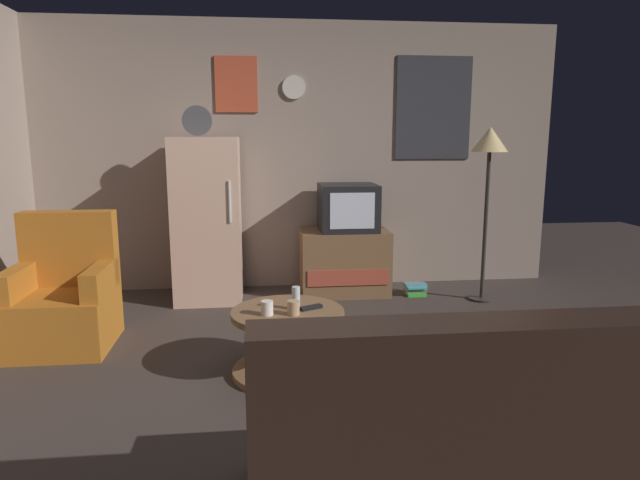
% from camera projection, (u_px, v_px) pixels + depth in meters
% --- Properties ---
extents(ground_plane, '(12.00, 12.00, 0.00)m').
position_uv_depth(ground_plane, '(326.00, 389.00, 3.39)').
color(ground_plane, '#3D332D').
extents(wall_with_art, '(5.20, 0.12, 2.60)m').
position_uv_depth(wall_with_art, '(298.00, 157.00, 5.54)').
color(wall_with_art, gray).
rests_on(wall_with_art, ground_plane).
extents(fridge, '(0.60, 0.62, 1.77)m').
position_uv_depth(fridge, '(207.00, 219.00, 5.12)').
color(fridge, beige).
rests_on(fridge, ground_plane).
extents(tv_stand, '(0.84, 0.53, 0.62)m').
position_uv_depth(tv_stand, '(344.00, 262.00, 5.40)').
color(tv_stand, brown).
rests_on(tv_stand, ground_plane).
extents(crt_tv, '(0.54, 0.51, 0.44)m').
position_uv_depth(crt_tv, '(348.00, 207.00, 5.30)').
color(crt_tv, black).
rests_on(crt_tv, tv_stand).
extents(standing_lamp, '(0.32, 0.32, 1.59)m').
position_uv_depth(standing_lamp, '(489.00, 153.00, 4.98)').
color(standing_lamp, '#332D28').
rests_on(standing_lamp, ground_plane).
extents(coffee_table, '(0.72, 0.72, 0.42)m').
position_uv_depth(coffee_table, '(288.00, 342.00, 3.57)').
color(coffee_table, brown).
rests_on(coffee_table, ground_plane).
extents(wine_glass, '(0.05, 0.05, 0.15)m').
position_uv_depth(wine_glass, '(296.00, 298.00, 3.53)').
color(wine_glass, silver).
rests_on(wine_glass, coffee_table).
extents(mug_ceramic_white, '(0.08, 0.08, 0.09)m').
position_uv_depth(mug_ceramic_white, '(267.00, 308.00, 3.43)').
color(mug_ceramic_white, silver).
rests_on(mug_ceramic_white, coffee_table).
extents(mug_ceramic_tan, '(0.08, 0.08, 0.09)m').
position_uv_depth(mug_ceramic_tan, '(293.00, 308.00, 3.43)').
color(mug_ceramic_tan, tan).
rests_on(mug_ceramic_tan, coffee_table).
extents(remote_control, '(0.15, 0.10, 0.02)m').
position_uv_depth(remote_control, '(311.00, 307.00, 3.55)').
color(remote_control, black).
rests_on(remote_control, coffee_table).
extents(armchair, '(0.68, 0.68, 0.96)m').
position_uv_depth(armchair, '(64.00, 300.00, 4.05)').
color(armchair, '#B2661E').
rests_on(armchair, ground_plane).
extents(couch, '(1.70, 0.80, 0.92)m').
position_uv_depth(couch, '(472.00, 451.00, 2.15)').
color(couch, black).
rests_on(couch, ground_plane).
extents(book_stack, '(0.21, 0.18, 0.12)m').
position_uv_depth(book_stack, '(415.00, 289.00, 5.37)').
color(book_stack, green).
rests_on(book_stack, ground_plane).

